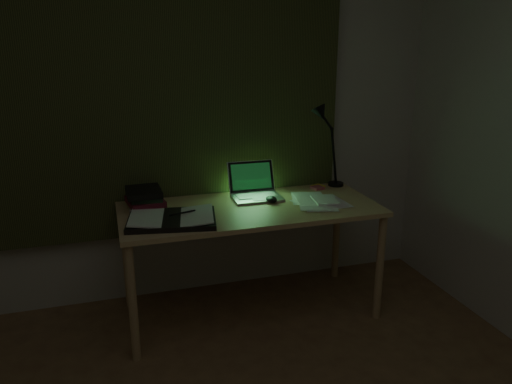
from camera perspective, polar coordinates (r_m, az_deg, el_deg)
wall_back at (r=3.13m, az=-10.25°, el=9.65°), size 3.50×0.00×2.50m
curtain at (r=3.07m, az=-10.35°, el=13.26°), size 2.20×0.06×2.00m
desk at (r=3.07m, az=-0.66°, el=-7.85°), size 1.52×0.66×0.69m
laptop at (r=3.06m, az=0.12°, el=1.13°), size 0.30×0.34×0.21m
open_textbook at (r=2.74m, az=-9.59°, el=-2.99°), size 0.52×0.41×0.04m
book_stack at (r=2.97m, az=-12.53°, el=-0.68°), size 0.21×0.25×0.12m
loose_papers at (r=3.05m, az=6.97°, el=-0.98°), size 0.36×0.37×0.02m
mouse at (r=3.02m, az=1.77°, el=-0.84°), size 0.07×0.10×0.04m
sticky_yellow at (r=3.35m, az=7.11°, el=0.64°), size 0.09×0.09×0.01m
sticky_pink at (r=3.32m, az=7.02°, el=0.48°), size 0.09×0.09×0.02m
desk_lamp at (r=3.35m, az=9.32°, el=5.29°), size 0.42×0.36×0.55m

